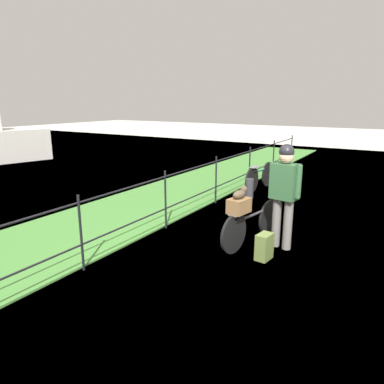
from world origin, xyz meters
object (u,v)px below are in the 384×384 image
at_px(bicycle_main, 252,224).
at_px(bicycle_parked, 260,177).
at_px(cyclist_person, 284,187).
at_px(backpack_on_paving, 264,247).
at_px(wooden_crate, 239,206).
at_px(terrier_dog, 240,193).
at_px(mooring_bollard, 249,188).

xyz_separation_m(bicycle_main, bicycle_parked, (3.62, 1.24, 0.02)).
height_order(cyclist_person, backpack_on_paving, cyclist_person).
height_order(wooden_crate, terrier_dog, terrier_dog).
distance_m(bicycle_main, terrier_dog, 0.71).
bearing_deg(wooden_crate, bicycle_parked, 16.30).
bearing_deg(cyclist_person, backpack_on_paving, 172.56).
bearing_deg(bicycle_parked, backpack_on_paving, -158.16).
relative_size(terrier_dog, bicycle_parked, 0.20).
bearing_deg(bicycle_main, wooden_crate, 170.01).
bearing_deg(mooring_bollard, bicycle_main, -156.77).
relative_size(cyclist_person, bicycle_parked, 1.02).
distance_m(mooring_bollard, bicycle_parked, 0.96).
height_order(cyclist_person, mooring_bollard, cyclist_person).
relative_size(terrier_dog, mooring_bollard, 0.67).
bearing_deg(bicycle_main, backpack_on_paving, -140.54).
relative_size(bicycle_main, bicycle_parked, 1.03).
distance_m(wooden_crate, bicycle_parked, 4.20).
xyz_separation_m(cyclist_person, backpack_on_paving, (-0.57, 0.07, -0.80)).
bearing_deg(backpack_on_paving, wooden_crate, 87.16).
distance_m(bicycle_main, backpack_on_paving, 0.64).
relative_size(mooring_bollard, bicycle_parked, 0.29).
xyz_separation_m(backpack_on_paving, mooring_bollard, (3.15, 1.54, 0.04)).
distance_m(bicycle_main, wooden_crate, 0.58).
height_order(terrier_dog, mooring_bollard, terrier_dog).
height_order(backpack_on_paving, mooring_bollard, mooring_bollard).
height_order(terrier_dog, cyclist_person, cyclist_person).
xyz_separation_m(wooden_crate, bicycle_parked, (4.02, 1.17, -0.39)).
xyz_separation_m(wooden_crate, mooring_bollard, (3.06, 1.07, -0.50)).
bearing_deg(terrier_dog, bicycle_parked, 16.45).
distance_m(bicycle_main, bicycle_parked, 3.82).
xyz_separation_m(terrier_dog, bicycle_parked, (3.99, 1.18, -0.58)).
relative_size(wooden_crate, bicycle_parked, 0.22).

